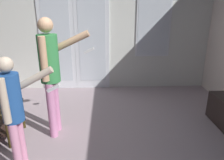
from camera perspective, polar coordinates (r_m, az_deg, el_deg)
The scene contains 4 objects.
ground_plane at distance 2.77m, azimuth -16.93°, elevation -19.37°, with size 5.83×4.67×0.02m, color #A59298.
wall_back_with_doors at distance 4.45m, azimuth -10.51°, elevation 13.60°, with size 5.83×0.09×2.61m.
person_adult at distance 2.78m, azimuth -16.24°, elevation 3.10°, with size 0.69×0.42×1.57m.
person_child at distance 2.27m, azimuth -25.10°, elevation -6.74°, with size 0.55×0.35×1.26m.
Camera 1 is at (0.69, -2.09, 1.68)m, focal length 33.71 mm.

